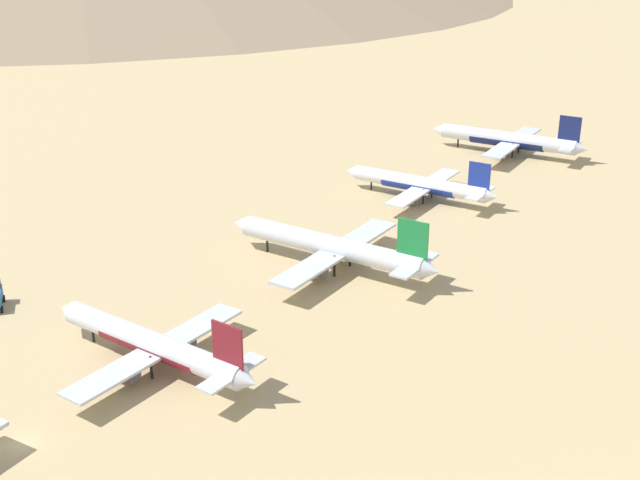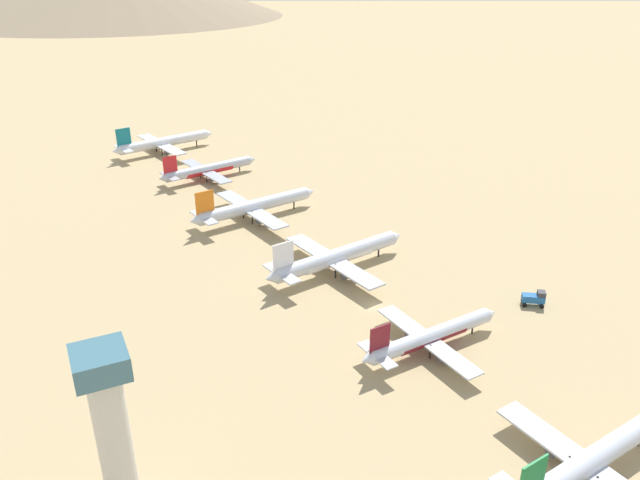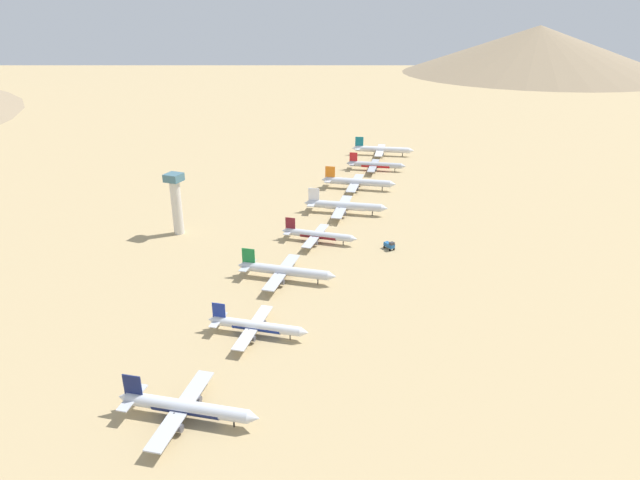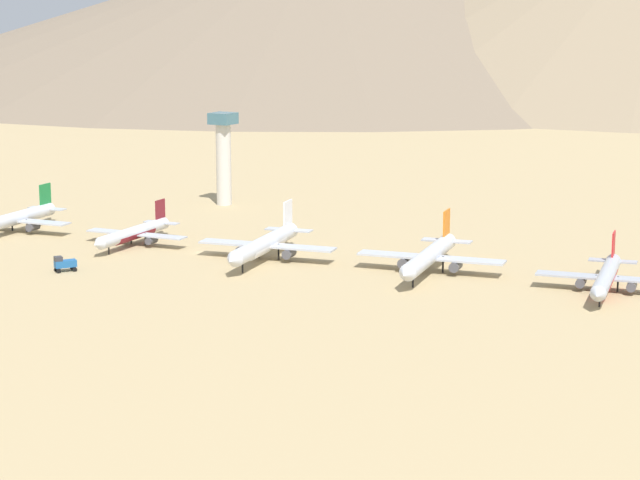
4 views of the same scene
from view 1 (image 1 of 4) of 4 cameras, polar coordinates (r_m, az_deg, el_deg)
ground_plane at (r=101.94m, az=-20.37°, el=-13.34°), size 1800.00×1800.00×0.00m
parked_jet_0 at (r=210.11m, az=13.12°, el=6.89°), size 39.96×32.69×11.56m
parked_jet_1 at (r=172.98m, az=7.05°, el=3.91°), size 35.17×28.72×10.16m
parked_jet_2 at (r=137.60m, az=0.88°, el=-0.49°), size 41.14×33.57×11.87m
parked_jet_3 at (r=110.74m, az=-11.69°, el=-7.18°), size 36.42×29.66×10.50m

